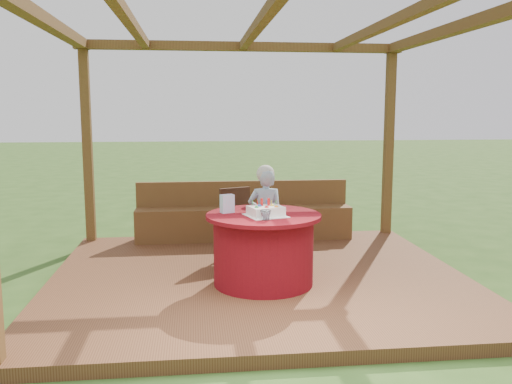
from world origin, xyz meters
TOP-DOWN VIEW (x-y plane):
  - ground at (0.00, 0.00)m, footprint 60.00×60.00m
  - deck at (0.00, 0.00)m, footprint 4.50×4.00m
  - pergola at (0.00, 0.00)m, footprint 4.50×4.00m
  - bench at (0.00, 1.72)m, footprint 3.00×0.42m
  - table at (0.01, -0.33)m, footprint 1.18×1.18m
  - chair at (-0.16, 0.72)m, footprint 0.52×0.52m
  - elderly_woman at (0.13, 0.42)m, footprint 0.43×0.30m
  - birthday_cake at (0.02, -0.44)m, footprint 0.46×0.46m
  - gift_bag at (-0.35, -0.21)m, footprint 0.15×0.13m
  - drinking_glass at (-0.01, -0.65)m, footprint 0.14×0.14m

SIDE VIEW (x-z plane):
  - ground at x=0.00m, z-range 0.00..0.00m
  - deck at x=0.00m, z-range 0.00..0.12m
  - bench at x=0.00m, z-range -0.02..0.79m
  - table at x=0.01m, z-range 0.13..0.86m
  - chair at x=-0.16m, z-range 0.16..1.01m
  - elderly_woman at x=0.13m, z-range 0.13..1.30m
  - drinking_glass at x=-0.01m, z-range 0.86..0.96m
  - birthday_cake at x=0.02m, z-range 0.82..1.00m
  - gift_bag at x=-0.35m, z-range 0.86..1.05m
  - pergola at x=0.00m, z-range 1.05..3.77m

